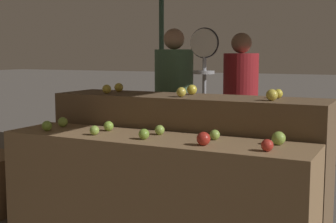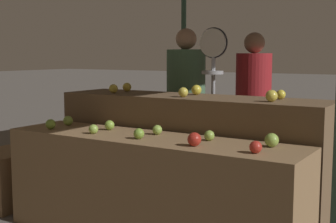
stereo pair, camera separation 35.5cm
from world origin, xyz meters
name	(u,v)px [view 2 (the right image)]	position (x,y,z in m)	size (l,w,h in m)	color
display_counter_front	(148,189)	(0.00, 0.00, 0.38)	(2.27, 0.55, 0.76)	olive
display_counter_back	(190,157)	(0.00, 0.60, 0.50)	(2.27, 0.55, 1.01)	brown
apple_front_0	(51,124)	(-0.85, -0.11, 0.80)	(0.08, 0.08, 0.08)	#84AD3D
apple_front_1	(93,129)	(-0.42, -0.10, 0.79)	(0.07, 0.07, 0.07)	#8EB247
apple_front_2	(139,134)	(-0.01, -0.10, 0.80)	(0.07, 0.07, 0.07)	#7AA338
apple_front_3	(194,139)	(0.44, -0.12, 0.80)	(0.09, 0.09, 0.09)	#AD281E
apple_front_4	(256,147)	(0.85, -0.11, 0.80)	(0.08, 0.08, 0.08)	#B72D23
apple_front_5	(68,121)	(-0.87, 0.10, 0.80)	(0.08, 0.08, 0.08)	#8EB247
apple_front_6	(110,125)	(-0.43, 0.10, 0.80)	(0.08, 0.08, 0.08)	#84AD3D
apple_front_7	(157,130)	(0.00, 0.12, 0.79)	(0.07, 0.07, 0.07)	#8EB247
apple_front_8	(209,136)	(0.43, 0.11, 0.79)	(0.07, 0.07, 0.07)	#8EB247
apple_front_9	(272,140)	(0.86, 0.12, 0.80)	(0.09, 0.09, 0.09)	#8EB247
apple_back_0	(113,89)	(-0.71, 0.50, 1.04)	(0.08, 0.08, 0.08)	yellow
apple_back_1	(183,92)	(0.00, 0.49, 1.04)	(0.08, 0.08, 0.08)	gold
apple_back_2	(272,96)	(0.72, 0.50, 1.05)	(0.09, 0.09, 0.09)	gold
apple_back_3	(127,87)	(-0.72, 0.71, 1.05)	(0.08, 0.08, 0.08)	yellow
apple_back_4	(196,90)	(-0.01, 0.72, 1.05)	(0.08, 0.08, 0.08)	gold
apple_back_5	(281,95)	(0.71, 0.72, 1.04)	(0.07, 0.07, 0.07)	gold
produce_scale	(213,75)	(-0.08, 1.16, 1.15)	(0.28, 0.20, 1.58)	#99999E
person_vendor_at_scale	(186,97)	(-0.51, 1.41, 0.91)	(0.49, 0.49, 1.60)	#2D2D38
person_customer_left	(253,100)	(0.10, 1.69, 0.89)	(0.43, 0.43, 1.56)	#2D2D38
wooden_crate_side	(6,178)	(-1.53, -0.02, 0.24)	(0.49, 0.49, 0.49)	brown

